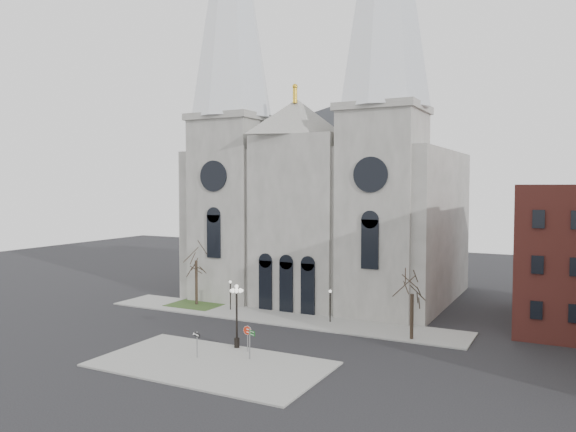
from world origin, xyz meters
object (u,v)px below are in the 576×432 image
at_px(stop_sign, 248,333).
at_px(one_way_sign, 197,340).
at_px(globe_lamp, 237,308).
at_px(street_name_sign, 250,342).

distance_m(stop_sign, one_way_sign, 4.24).
distance_m(globe_lamp, one_way_sign, 4.49).
relative_size(globe_lamp, one_way_sign, 2.59).
relative_size(globe_lamp, street_name_sign, 2.21).
bearing_deg(globe_lamp, stop_sign, -22.40).
xyz_separation_m(one_way_sign, street_name_sign, (4.05, 1.53, 0.01)).
height_order(stop_sign, one_way_sign, stop_sign).
height_order(globe_lamp, street_name_sign, globe_lamp).
bearing_deg(one_way_sign, globe_lamp, 94.83).
distance_m(stop_sign, globe_lamp, 2.40).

